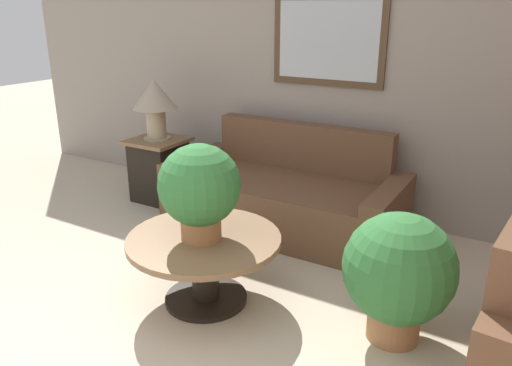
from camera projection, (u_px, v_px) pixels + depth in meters
name	position (u px, v px, depth m)	size (l,w,h in m)	color
wall_back	(324.00, 72.00, 4.53)	(7.51, 0.09, 2.60)	gray
couch_main	(285.00, 196.00, 4.41)	(2.05, 0.93, 0.87)	brown
coffee_table	(205.00, 255.00, 3.25)	(1.00, 1.00, 0.47)	black
side_table	(159.00, 169.00, 5.03)	(0.52, 0.52, 0.63)	black
table_lamp	(155.00, 100.00, 4.80)	(0.43, 0.43, 0.58)	tan
potted_plant_on_table	(200.00, 188.00, 3.08)	(0.52, 0.52, 0.62)	#9E6B42
potted_plant_floor	(399.00, 272.00, 2.84)	(0.65, 0.65, 0.79)	#9E6B42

